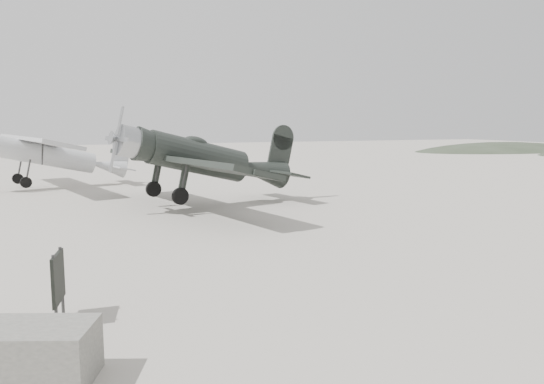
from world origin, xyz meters
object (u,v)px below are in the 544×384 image
Objects in this scene: highwing_monoplane at (50,151)px; sign_board at (58,279)px; lowwing_monoplane at (206,160)px; equipment_block at (34,354)px.

highwing_monoplane is 8.84× the size of sign_board.
highwing_monoplane is (-6.65, 10.03, 0.01)m from lowwing_monoplane.
highwing_monoplane is at bearing 90.25° from equipment_block.
highwing_monoplane is 22.61m from sign_board.
sign_board is (-6.20, -12.53, -1.32)m from lowwing_monoplane.
sign_board is (0.45, -22.56, -1.34)m from highwing_monoplane.
lowwing_monoplane reaches higher than highwing_monoplane.
equipment_block is at bearing -86.98° from sign_board.
lowwing_monoplane is at bearing 66.49° from equipment_block.
lowwing_monoplane reaches higher than sign_board.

